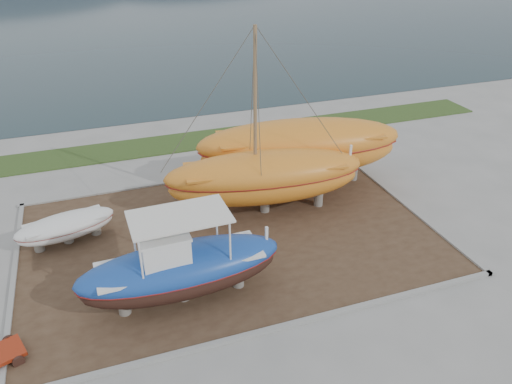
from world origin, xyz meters
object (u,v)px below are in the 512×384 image
object	(u,v)px
blue_caique	(180,259)
orange_sailboat	(266,126)
orange_bare_hull	(299,154)
white_dinghy	(67,229)

from	to	relation	value
blue_caique	orange_sailboat	bearing A→B (deg)	42.97
orange_sailboat	orange_bare_hull	size ratio (longest dim) A/B	0.88
white_dinghy	orange_sailboat	xyz separation A→B (m)	(9.18, -0.43, 3.80)
white_dinghy	orange_sailboat	distance (m)	9.95
white_dinghy	orange_bare_hull	size ratio (longest dim) A/B	0.40
orange_bare_hull	orange_sailboat	bearing A→B (deg)	-133.44
white_dinghy	orange_bare_hull	bearing A→B (deg)	-5.12
orange_sailboat	orange_bare_hull	bearing A→B (deg)	44.59
orange_sailboat	orange_bare_hull	world-z (taller)	orange_sailboat
orange_sailboat	blue_caique	bearing A→B (deg)	-128.50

